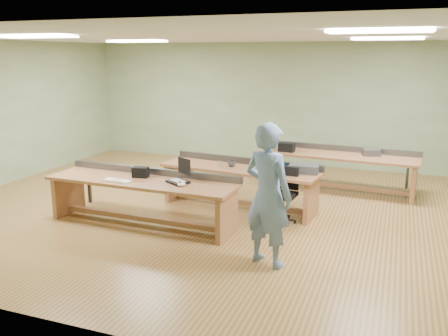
{
  "coord_description": "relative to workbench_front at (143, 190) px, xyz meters",
  "views": [
    {
      "loc": [
        2.8,
        -7.53,
        2.71
      ],
      "look_at": [
        0.23,
        -0.6,
        0.93
      ],
      "focal_mm": 38.0,
      "sensor_mm": 36.0,
      "label": 1
    }
  ],
  "objects": [
    {
      "name": "floor",
      "position": [
        0.99,
        1.08,
        -0.56
      ],
      "size": [
        10.0,
        10.0,
        0.0
      ],
      "primitive_type": "plane",
      "color": "#A4713E",
      "rests_on": "ground"
    },
    {
      "name": "ceiling",
      "position": [
        0.99,
        1.08,
        2.44
      ],
      "size": [
        10.0,
        10.0,
        0.0
      ],
      "primitive_type": "plane",
      "color": "silver",
      "rests_on": "wall_back"
    },
    {
      "name": "wall_back",
      "position": [
        0.99,
        5.08,
        0.94
      ],
      "size": [
        10.0,
        0.04,
        3.0
      ],
      "primitive_type": "cube",
      "color": "#9CB186",
      "rests_on": "floor"
    },
    {
      "name": "wall_front",
      "position": [
        0.99,
        -2.92,
        0.94
      ],
      "size": [
        10.0,
        0.04,
        3.0
      ],
      "primitive_type": "cube",
      "color": "#9CB186",
      "rests_on": "floor"
    },
    {
      "name": "fluor_panels",
      "position": [
        0.99,
        1.08,
        2.41
      ],
      "size": [
        6.2,
        3.5,
        0.03
      ],
      "color": "white",
      "rests_on": "ceiling"
    },
    {
      "name": "workbench_front",
      "position": [
        0.0,
        0.0,
        0.0
      ],
      "size": [
        3.19,
        0.94,
        0.86
      ],
      "rotation": [
        0.0,
        0.0,
        -0.03
      ],
      "color": "#AE7149",
      "rests_on": "floor"
    },
    {
      "name": "workbench_mid",
      "position": [
        1.21,
        1.34,
        -0.01
      ],
      "size": [
        2.95,
        1.11,
        0.86
      ],
      "rotation": [
        0.0,
        0.0,
        -0.12
      ],
      "color": "#AE7149",
      "rests_on": "floor"
    },
    {
      "name": "workbench_back",
      "position": [
        2.7,
        3.11,
        -0.0
      ],
      "size": [
        3.19,
        1.08,
        0.86
      ],
      "rotation": [
        0.0,
        0.0,
        -0.08
      ],
      "color": "#AE7149",
      "rests_on": "floor"
    },
    {
      "name": "person",
      "position": [
        2.29,
        -0.79,
        0.38
      ],
      "size": [
        0.81,
        0.67,
        1.89
      ],
      "primitive_type": "imported",
      "rotation": [
        0.0,
        0.0,
        2.77
      ],
      "color": "#6282A1",
      "rests_on": "floor"
    },
    {
      "name": "laptop_base",
      "position": [
        0.63,
        0.0,
        0.2
      ],
      "size": [
        0.41,
        0.39,
        0.03
      ],
      "primitive_type": "cube",
      "rotation": [
        0.0,
        0.0,
        -0.53
      ],
      "color": "black",
      "rests_on": "workbench_front"
    },
    {
      "name": "laptop_screen",
      "position": [
        0.69,
        0.11,
        0.44
      ],
      "size": [
        0.28,
        0.17,
        0.25
      ],
      "primitive_type": "cube",
      "rotation": [
        0.0,
        0.0,
        -0.53
      ],
      "color": "black",
      "rests_on": "laptop_base"
    },
    {
      "name": "keyboard",
      "position": [
        -0.3,
        -0.26,
        0.2
      ],
      "size": [
        0.47,
        0.2,
        0.03
      ],
      "primitive_type": "cube",
      "rotation": [
        0.0,
        0.0,
        -0.1
      ],
      "color": "white",
      "rests_on": "workbench_front"
    },
    {
      "name": "trackball_mouse",
      "position": [
        0.76,
        -0.15,
        0.22
      ],
      "size": [
        0.17,
        0.19,
        0.06
      ],
      "primitive_type": "ellipsoid",
      "rotation": [
        0.0,
        0.0,
        -0.39
      ],
      "color": "white",
      "rests_on": "workbench_front"
    },
    {
      "name": "camera_bag",
      "position": [
        -0.1,
        0.11,
        0.27
      ],
      "size": [
        0.27,
        0.19,
        0.17
      ],
      "primitive_type": "cube",
      "rotation": [
        0.0,
        0.0,
        0.15
      ],
      "color": "black",
      "rests_on": "workbench_front"
    },
    {
      "name": "task_chair",
      "position": [
        2.11,
        0.9,
        -0.23
      ],
      "size": [
        0.52,
        0.52,
        0.9
      ],
      "rotation": [
        0.0,
        0.0,
        -0.08
      ],
      "color": "black",
      "rests_on": "floor"
    },
    {
      "name": "parts_bin_teal",
      "position": [
        1.78,
        1.31,
        0.26
      ],
      "size": [
        0.51,
        0.44,
        0.16
      ],
      "primitive_type": "cube",
      "rotation": [
        0.0,
        0.0,
        0.26
      ],
      "color": "#143541",
      "rests_on": "workbench_mid"
    },
    {
      "name": "parts_bin_grey",
      "position": [
        2.35,
        1.36,
        0.25
      ],
      "size": [
        0.5,
        0.33,
        0.13
      ],
      "primitive_type": "cube",
      "rotation": [
        0.0,
        0.0,
        0.03
      ],
      "color": "#353537",
      "rests_on": "workbench_mid"
    },
    {
      "name": "mug",
      "position": [
        1.05,
        1.34,
        0.24
      ],
      "size": [
        0.18,
        0.18,
        0.11
      ],
      "primitive_type": "imported",
      "rotation": [
        0.0,
        0.0,
        0.43
      ],
      "color": "#353537",
      "rests_on": "workbench_mid"
    },
    {
      "name": "drinks_can",
      "position": [
        0.87,
        1.2,
        0.24
      ],
      "size": [
        0.07,
        0.07,
        0.11
      ],
      "primitive_type": "cylinder",
      "rotation": [
        0.0,
        0.0,
        0.13
      ],
      "color": "silver",
      "rests_on": "workbench_mid"
    },
    {
      "name": "storage_box_back",
      "position": [
        1.67,
        3.01,
        0.28
      ],
      "size": [
        0.33,
        0.24,
        0.18
      ],
      "primitive_type": "cube",
      "rotation": [
        0.0,
        0.0,
        -0.06
      ],
      "color": "black",
      "rests_on": "workbench_back"
    },
    {
      "name": "tray_back",
      "position": [
        3.33,
        3.19,
        0.25
      ],
      "size": [
        0.38,
        0.33,
        0.13
      ],
      "primitive_type": "cube",
      "rotation": [
        0.0,
        0.0,
        0.36
      ],
      "color": "#353537",
      "rests_on": "workbench_back"
    }
  ]
}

